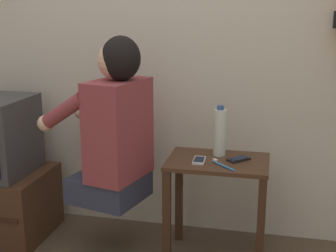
{
  "coord_description": "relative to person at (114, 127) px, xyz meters",
  "views": [
    {
      "loc": [
        0.59,
        -1.56,
        1.35
      ],
      "look_at": [
        0.07,
        0.75,
        0.75
      ],
      "focal_mm": 50.0,
      "sensor_mm": 36.0,
      "label": 1
    }
  ],
  "objects": [
    {
      "name": "side_table",
      "position": [
        0.55,
        0.08,
        -0.31
      ],
      "size": [
        0.53,
        0.38,
        0.57
      ],
      "color": "#422819",
      "rests_on": "ground_plane"
    },
    {
      "name": "water_bottle",
      "position": [
        0.54,
        0.16,
        -0.04
      ],
      "size": [
        0.07,
        0.07,
        0.28
      ],
      "color": "silver",
      "rests_on": "side_table"
    },
    {
      "name": "person",
      "position": [
        0.0,
        0.0,
        0.0
      ],
      "size": [
        0.58,
        0.49,
        0.9
      ],
      "rotation": [
        0.0,
        0.0,
        1.32
      ],
      "color": "#2D3347",
      "rests_on": "ground_plane"
    },
    {
      "name": "wall_back",
      "position": [
        0.22,
        0.44,
        0.54
      ],
      "size": [
        6.8,
        0.05,
        2.55
      ],
      "color": "beige",
      "rests_on": "ground_plane"
    },
    {
      "name": "toothbrush",
      "position": [
        0.58,
        -0.02,
        -0.16
      ],
      "size": [
        0.12,
        0.12,
        0.02
      ],
      "rotation": [
        0.0,
        0.0,
        0.79
      ],
      "color": "#338CD8",
      "rests_on": "side_table"
    },
    {
      "name": "cell_phone_held",
      "position": [
        0.45,
        0.03,
        -0.16
      ],
      "size": [
        0.07,
        0.13,
        0.01
      ],
      "rotation": [
        0.0,
        0.0,
        0.04
      ],
      "color": "silver",
      "rests_on": "side_table"
    },
    {
      "name": "cell_phone_spare",
      "position": [
        0.65,
        0.09,
        -0.16
      ],
      "size": [
        0.13,
        0.13,
        0.01
      ],
      "rotation": [
        0.0,
        0.0,
        -0.77
      ],
      "color": "black",
      "rests_on": "side_table"
    }
  ]
}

